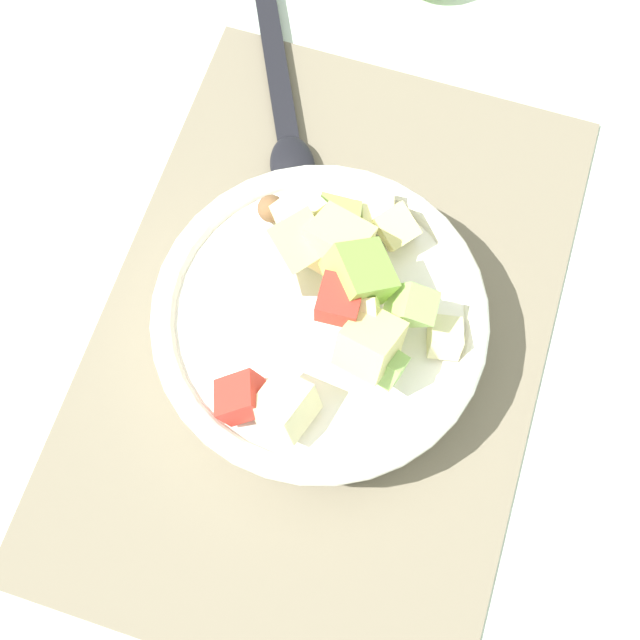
# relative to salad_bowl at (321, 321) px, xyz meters

# --- Properties ---
(ground_plane) EXTENTS (2.40, 2.40, 0.00)m
(ground_plane) POSITION_rel_salad_bowl_xyz_m (0.01, 0.00, -0.04)
(ground_plane) COLOR silver
(placemat) EXTENTS (0.48, 0.33, 0.01)m
(placemat) POSITION_rel_salad_bowl_xyz_m (0.01, 0.00, -0.04)
(placemat) COLOR #756B56
(placemat) RESTS_ON ground_plane
(salad_bowl) EXTENTS (0.23, 0.23, 0.12)m
(salad_bowl) POSITION_rel_salad_bowl_xyz_m (0.00, 0.00, 0.00)
(salad_bowl) COLOR white
(salad_bowl) RESTS_ON placemat
(serving_spoon) EXTENTS (0.21, 0.12, 0.01)m
(serving_spoon) POSITION_rel_salad_bowl_xyz_m (0.17, 0.08, -0.03)
(serving_spoon) COLOR black
(serving_spoon) RESTS_ON placemat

